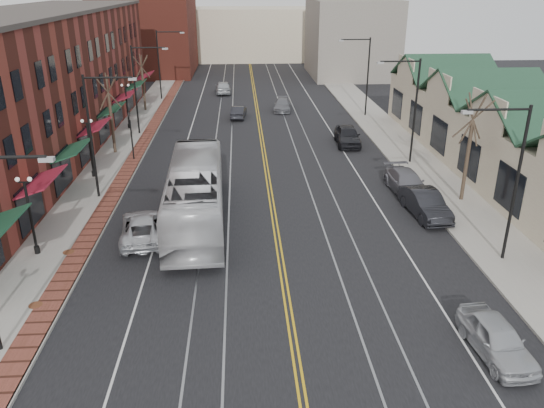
{
  "coord_description": "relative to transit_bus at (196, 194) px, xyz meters",
  "views": [
    {
      "loc": [
        -1.93,
        -17.5,
        13.4
      ],
      "look_at": [
        -0.28,
        9.53,
        2.0
      ],
      "focal_mm": 35.0,
      "sensor_mm": 36.0,
      "label": 1
    }
  ],
  "objects": [
    {
      "name": "backdrop_right",
      "position": [
        19.66,
        53.26,
        3.66
      ],
      "size": [
        12.0,
        16.0,
        11.0
      ],
      "primitive_type": "cube",
      "color": "slate",
      "rests_on": "ground"
    },
    {
      "name": "parked_car_b",
      "position": [
        13.96,
        0.12,
        -1.04
      ],
      "size": [
        2.11,
        4.98,
        1.6
      ],
      "primitive_type": "imported",
      "rotation": [
        0.0,
        0.0,
        0.09
      ],
      "color": "black",
      "rests_on": "ground"
    },
    {
      "name": "sidewalk_right",
      "position": [
        16.66,
        8.26,
        -1.76
      ],
      "size": [
        4.0,
        120.0,
        0.15
      ],
      "primitive_type": "cube",
      "color": "gray",
      "rests_on": "ground"
    },
    {
      "name": "tree_left_near",
      "position": [
        -7.84,
        14.26,
        1.67
      ],
      "size": [
        1.78,
        1.37,
        6.48
      ],
      "color": "#382B21",
      "rests_on": "sidewalk_left"
    },
    {
      "name": "streetlight_l_3",
      "position": [
        -6.39,
        36.26,
        3.19
      ],
      "size": [
        3.33,
        0.25,
        8.0
      ],
      "color": "black",
      "rests_on": "sidewalk_left"
    },
    {
      "name": "lamppost_l_3",
      "position": [
        -8.14,
        22.26,
        0.36
      ],
      "size": [
        0.84,
        0.28,
        4.27
      ],
      "color": "black",
      "rests_on": "sidewalk_left"
    },
    {
      "name": "ground",
      "position": [
        4.66,
        -11.74,
        -1.84
      ],
      "size": [
        160.0,
        160.0,
        0.0
      ],
      "primitive_type": "plane",
      "color": "black",
      "rests_on": "ground"
    },
    {
      "name": "streetlight_r_2",
      "position": [
        15.71,
        26.26,
        3.19
      ],
      "size": [
        3.33,
        0.25,
        8.0
      ],
      "color": "black",
      "rests_on": "sidewalk_right"
    },
    {
      "name": "parked_car_a",
      "position": [
        12.39,
        -13.02,
        -1.13
      ],
      "size": [
        1.99,
        4.28,
        1.42
      ],
      "primitive_type": "imported",
      "rotation": [
        0.0,
        0.0,
        0.08
      ],
      "color": "#B3B6BB",
      "rests_on": "ground"
    },
    {
      "name": "traffic_signal",
      "position": [
        -5.94,
        12.26,
        0.51
      ],
      "size": [
        0.18,
        0.15,
        3.8
      ],
      "color": "black",
      "rests_on": "sidewalk_left"
    },
    {
      "name": "transit_bus",
      "position": [
        0.0,
        0.0,
        0.0
      ],
      "size": [
        3.57,
        13.31,
        3.68
      ],
      "primitive_type": "imported",
      "rotation": [
        0.0,
        0.0,
        3.18
      ],
      "color": "silver",
      "rests_on": "ground"
    },
    {
      "name": "backdrop_left",
      "position": [
        -11.34,
        58.26,
        5.16
      ],
      "size": [
        14.0,
        18.0,
        14.0
      ],
      "primitive_type": "cube",
      "color": "maroon",
      "rests_on": "ground"
    },
    {
      "name": "backdrop_mid",
      "position": [
        4.66,
        73.26,
        2.66
      ],
      "size": [
        22.0,
        14.0,
        9.0
      ],
      "primitive_type": "cube",
      "color": "beige",
      "rests_on": "ground"
    },
    {
      "name": "building_right",
      "position": [
        22.66,
        8.26,
        0.46
      ],
      "size": [
        8.0,
        36.0,
        4.6
      ],
      "primitive_type": "cube",
      "color": "beige",
      "rests_on": "ground"
    },
    {
      "name": "sidewalk_left",
      "position": [
        -7.34,
        8.26,
        -1.76
      ],
      "size": [
        4.0,
        120.0,
        0.15
      ],
      "primitive_type": "cube",
      "color": "gray",
      "rests_on": "ground"
    },
    {
      "name": "lamppost_l_2",
      "position": [
        -8.14,
        8.26,
        0.36
      ],
      "size": [
        0.84,
        0.28,
        4.27
      ],
      "color": "black",
      "rests_on": "sidewalk_left"
    },
    {
      "name": "streetlight_l_1",
      "position": [
        -6.39,
        4.26,
        3.19
      ],
      "size": [
        3.33,
        0.25,
        8.0
      ],
      "color": "black",
      "rests_on": "sidewalk_left"
    },
    {
      "name": "lamppost_l_1",
      "position": [
        -8.14,
        -3.74,
        0.36
      ],
      "size": [
        0.84,
        0.28,
        4.27
      ],
      "color": "black",
      "rests_on": "sidewalk_left"
    },
    {
      "name": "manhole_far",
      "position": [
        -6.54,
        -3.74,
        -1.68
      ],
      "size": [
        0.6,
        0.6,
        0.02
      ],
      "primitive_type": "cylinder",
      "color": "#592D19",
      "rests_on": "sidewalk_left"
    },
    {
      "name": "tree_left_far",
      "position": [
        -7.84,
        30.26,
        1.44
      ],
      "size": [
        1.66,
        1.28,
        6.02
      ],
      "color": "#382B21",
      "rests_on": "sidewalk_left"
    },
    {
      "name": "tree_right_mid",
      "position": [
        17.16,
        2.26,
        1.91
      ],
      "size": [
        1.9,
        1.46,
        6.93
      ],
      "color": "#382B21",
      "rests_on": "sidewalk_right"
    },
    {
      "name": "manhole_mid",
      "position": [
        -6.54,
        -8.74,
        -1.68
      ],
      "size": [
        0.6,
        0.6,
        0.02
      ],
      "primitive_type": "cylinder",
      "color": "#592D19",
      "rests_on": "sidewalk_left"
    },
    {
      "name": "streetlight_r_1",
      "position": [
        15.71,
        10.26,
        3.19
      ],
      "size": [
        3.33,
        0.25,
        8.0
      ],
      "color": "black",
      "rests_on": "sidewalk_right"
    },
    {
      "name": "building_left",
      "position": [
        -14.34,
        15.26,
        3.66
      ],
      "size": [
        10.0,
        50.0,
        11.0
      ],
      "primitive_type": "cube",
      "color": "maroon",
      "rests_on": "ground"
    },
    {
      "name": "distant_car_right",
      "position": [
        7.48,
        29.48,
        -1.19
      ],
      "size": [
        2.31,
        4.66,
        1.3
      ],
      "primitive_type": "imported",
      "rotation": [
        0.0,
        0.0,
        -0.11
      ],
      "color": "slate",
      "rests_on": "ground"
    },
    {
      "name": "streetlight_l_2",
      "position": [
        -6.39,
        20.26,
        3.19
      ],
      "size": [
        3.33,
        0.25,
        8.0
      ],
      "color": "black",
      "rests_on": "sidewalk_left"
    },
    {
      "name": "parked_car_c",
      "position": [
        13.96,
        4.01,
        -1.1
      ],
      "size": [
        2.34,
        5.19,
        1.47
      ],
      "primitive_type": "imported",
      "rotation": [
        0.0,
        0.0,
        0.05
      ],
      "color": "slate",
      "rests_on": "ground"
    },
    {
      "name": "parked_suv",
      "position": [
        -2.84,
        -2.05,
        -1.12
      ],
      "size": [
        3.04,
        5.46,
        1.44
      ],
      "primitive_type": "imported",
      "rotation": [
        0.0,
        0.0,
        3.27
      ],
      "color": "silver",
      "rests_on": "ground"
    },
    {
      "name": "distant_car_left",
      "position": [
        2.57,
        26.31,
        -1.2
      ],
      "size": [
        1.79,
        4.03,
        1.29
      ],
      "primitive_type": "imported",
      "rotation": [
        0.0,
        0.0,
        3.03
      ],
      "color": "black",
      "rests_on": "ground"
    },
    {
      "name": "parked_car_d",
      "position": [
        12.16,
        15.73,
        -1.0
      ],
      "size": [
        2.23,
        5.03,
        1.68
      ],
      "primitive_type": "imported",
      "rotation": [
        0.0,
        0.0,
        -0.05
      ],
      "color": "black",
      "rests_on": "ground"
    },
    {
      "name": "streetlight_r_0",
      "position": [
        15.71,
        -5.74,
        3.19
      ],
      "size": [
        3.33,
        0.25,
        8.0
      ],
      "color": "black",
      "rests_on": "sidewalk_right"
    },
    {
      "name": "distant_car_far",
      "position": [
        0.61,
        39.82,
        -1.04
      ],
      "size": [
        2.18,
        4.82,
        1.61
      ],
      "primitive_type": "imported",
      "rotation": [
        0.0,
        0.0,
        3.2
      ],
      "color": "#B2B6BA",
      "rests_on": "ground"
    }
  ]
}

